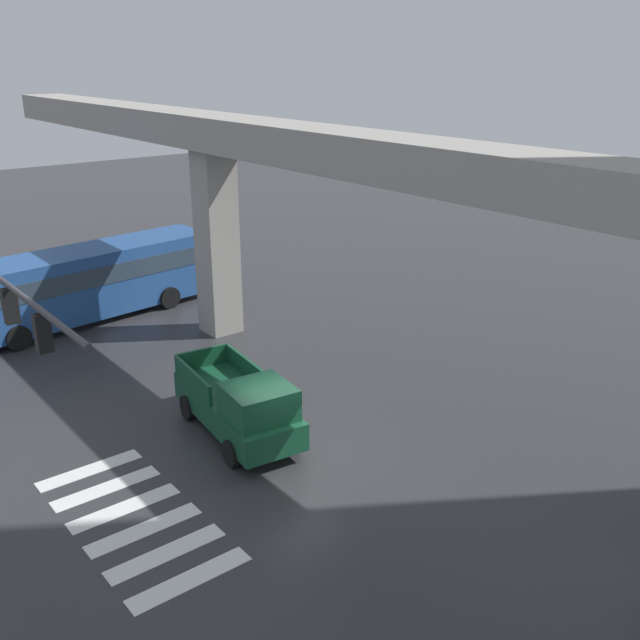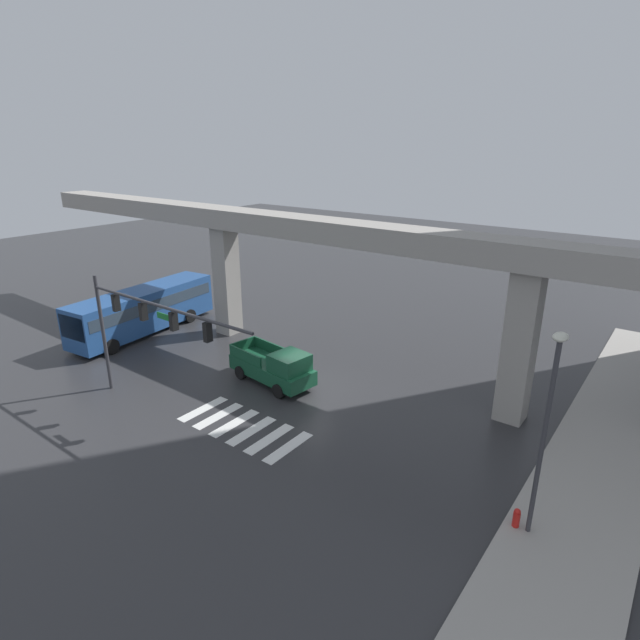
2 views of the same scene
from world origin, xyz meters
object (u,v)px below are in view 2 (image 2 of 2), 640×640
pickup_truck (275,367)px  city_bus (143,308)px  traffic_signal_mast (142,319)px  fire_hydrant (516,519)px  street_lamp_near_corner (547,415)px

pickup_truck → city_bus: city_bus is taller
pickup_truck → city_bus: bearing=177.3°
city_bus → traffic_signal_mast: traffic_signal_mast is taller
pickup_truck → traffic_signal_mast: (-3.05, -5.64, 3.68)m
fire_hydrant → city_bus: bearing=171.6°
pickup_truck → street_lamp_near_corner: bearing=-12.9°
city_bus → fire_hydrant: bearing=-8.4°
city_bus → fire_hydrant: city_bus is taller
traffic_signal_mast → fire_hydrant: 17.53m
traffic_signal_mast → street_lamp_near_corner: bearing=7.9°
city_bus → traffic_signal_mast: 11.71m
traffic_signal_mast → street_lamp_near_corner: 17.41m
street_lamp_near_corner → traffic_signal_mast: bearing=-172.1°
street_lamp_near_corner → fire_hydrant: (-0.40, -0.04, -4.13)m
pickup_truck → street_lamp_near_corner: street_lamp_near_corner is taller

